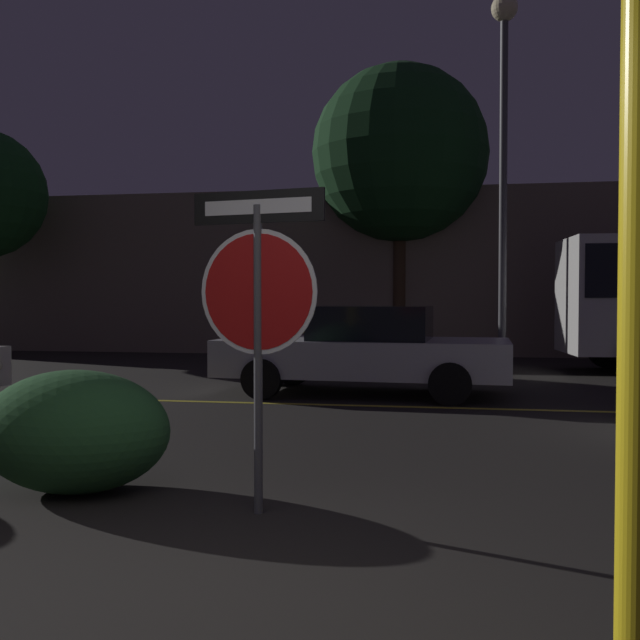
{
  "coord_description": "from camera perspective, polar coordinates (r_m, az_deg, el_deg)",
  "views": [
    {
      "loc": [
        1.11,
        -3.0,
        1.47
      ],
      "look_at": [
        -0.05,
        3.82,
        1.27
      ],
      "focal_mm": 40.0,
      "sensor_mm": 36.0,
      "label": 1
    }
  ],
  "objects": [
    {
      "name": "tree_1",
      "position": [
        19.0,
        6.4,
        13.04
      ],
      "size": [
        4.55,
        4.55,
        7.51
      ],
      "color": "#422D1E",
      "rests_on": "ground_plane"
    },
    {
      "name": "street_lamp",
      "position": [
        15.73,
        14.49,
        16.02
      ],
      "size": [
        0.54,
        0.54,
        7.71
      ],
      "color": "#4C4C51",
      "rests_on": "ground_plane"
    },
    {
      "name": "hedge_bush_1",
      "position": [
        5.79,
        -19.04,
        -8.4
      ],
      "size": [
        1.48,
        1.1,
        0.93
      ],
      "primitive_type": "ellipsoid",
      "color": "#285B2D",
      "rests_on": "ground_plane"
    },
    {
      "name": "road_center_stripe",
      "position": [
        9.92,
        3.14,
        -6.84
      ],
      "size": [
        34.33,
        0.12,
        0.01
      ],
      "primitive_type": "cube",
      "color": "gold",
      "rests_on": "ground_plane"
    },
    {
      "name": "ground_plane",
      "position": [
        3.52,
        -10.48,
        -23.01
      ],
      "size": [
        260.0,
        260.0,
        0.0
      ],
      "primitive_type": "plane",
      "color": "black"
    },
    {
      "name": "stop_sign",
      "position": [
        4.87,
        -4.98,
        2.54
      ],
      "size": [
        0.95,
        0.18,
        2.21
      ],
      "rotation": [
        0.0,
        0.0,
        -0.16
      ],
      "color": "#4C4C51",
      "rests_on": "ground_plane"
    },
    {
      "name": "passing_car_2",
      "position": [
        11.05,
        3.65,
        -2.4
      ],
      "size": [
        4.58,
        2.19,
        1.37
      ],
      "rotation": [
        0.0,
        0.0,
        1.51
      ],
      "color": "silver",
      "rests_on": "ground_plane"
    },
    {
      "name": "building_backdrop",
      "position": [
        20.96,
        2.41,
        3.63
      ],
      "size": [
        30.29,
        4.39,
        4.38
      ],
      "primitive_type": "cube",
      "color": "#7A6B5B",
      "rests_on": "ground_plane"
    }
  ]
}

